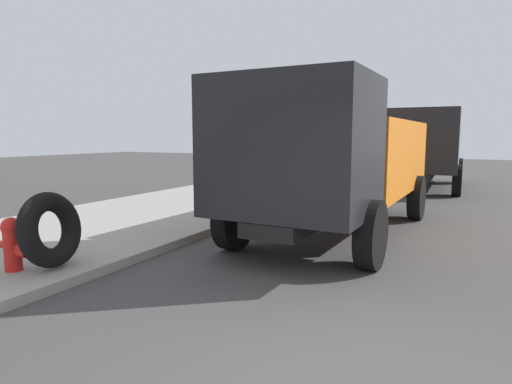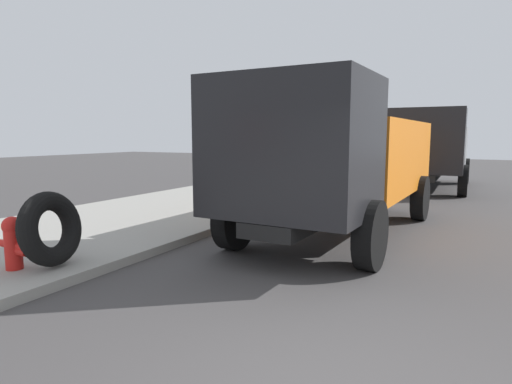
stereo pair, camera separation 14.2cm
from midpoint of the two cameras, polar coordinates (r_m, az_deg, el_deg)
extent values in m
cylinder|color=red|center=(7.18, -29.94, -6.77)|extent=(0.24, 0.24, 0.57)
sphere|color=red|center=(7.11, -30.12, -4.00)|extent=(0.27, 0.27, 0.27)
cylinder|color=red|center=(6.99, -29.01, -6.49)|extent=(0.11, 0.19, 0.11)
cylinder|color=red|center=(7.34, -30.90, -5.99)|extent=(0.11, 0.19, 0.11)
cylinder|color=red|center=(7.00, -28.97, -7.04)|extent=(0.13, 0.19, 0.13)
torus|color=black|center=(7.00, -26.02, -4.49)|extent=(1.16, 0.61, 1.14)
cube|color=orange|center=(10.40, 12.52, 4.64)|extent=(4.88, 2.65, 1.60)
cube|color=black|center=(7.01, 4.33, 5.99)|extent=(2.08, 2.56, 2.20)
cube|color=black|center=(9.44, 10.50, -1.24)|extent=(7.03, 1.13, 0.24)
cylinder|color=black|center=(6.95, 14.39, -5.47)|extent=(1.11, 0.34, 1.10)
cylinder|color=black|center=(7.92, -3.46, -3.68)|extent=(1.11, 0.34, 1.10)
cylinder|color=black|center=(11.41, 20.10, -0.71)|extent=(1.11, 0.34, 1.10)
cylinder|color=black|center=(12.02, 8.24, 0.07)|extent=(1.11, 0.34, 1.10)
cube|color=slate|center=(19.78, 21.47, 5.54)|extent=(4.85, 2.60, 1.60)
cube|color=black|center=(16.18, 20.57, 6.34)|extent=(2.05, 2.54, 2.20)
cube|color=black|center=(18.73, 21.09, 2.63)|extent=(7.02, 1.04, 0.24)
cylinder|color=black|center=(16.39, 24.77, 1.41)|extent=(1.11, 0.32, 1.10)
cylinder|color=black|center=(16.61, 16.13, 1.87)|extent=(1.11, 0.32, 1.10)
cylinder|color=black|center=(20.97, 24.99, 2.56)|extent=(1.11, 0.32, 1.10)
cylinder|color=black|center=(21.14, 18.20, 2.92)|extent=(1.11, 0.32, 1.10)
camera|label=1|loc=(0.07, -90.54, -0.07)|focal=30.31mm
camera|label=2|loc=(0.07, 89.46, 0.07)|focal=30.31mm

